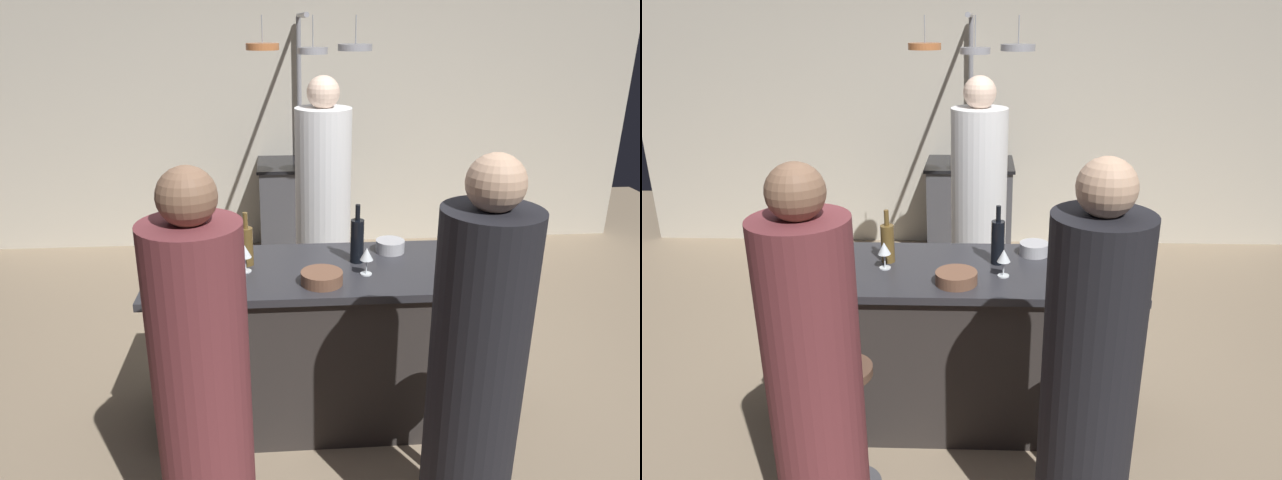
% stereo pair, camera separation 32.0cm
% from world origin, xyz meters
% --- Properties ---
extents(ground_plane, '(9.00, 9.00, 0.00)m').
position_xyz_m(ground_plane, '(0.00, 0.00, 0.00)').
color(ground_plane, gray).
extents(back_wall, '(6.40, 0.16, 2.60)m').
position_xyz_m(back_wall, '(0.00, 2.85, 1.30)').
color(back_wall, beige).
rests_on(back_wall, ground_plane).
extents(kitchen_island, '(1.80, 0.72, 0.90)m').
position_xyz_m(kitchen_island, '(0.00, 0.00, 0.45)').
color(kitchen_island, '#332D2B').
rests_on(kitchen_island, ground_plane).
extents(stove_range, '(0.80, 0.64, 0.89)m').
position_xyz_m(stove_range, '(0.00, 2.45, 0.45)').
color(stove_range, '#47474C').
rests_on(stove_range, ground_plane).
extents(chef, '(0.38, 0.38, 1.79)m').
position_xyz_m(chef, '(0.09, 1.03, 0.83)').
color(chef, white).
rests_on(chef, ground_plane).
extents(bar_stool_right, '(0.28, 0.28, 0.68)m').
position_xyz_m(bar_stool_right, '(0.57, -0.62, 0.38)').
color(bar_stool_right, '#4C4C51').
rests_on(bar_stool_right, ground_plane).
extents(guest_right, '(0.36, 0.36, 1.71)m').
position_xyz_m(guest_right, '(0.51, -0.97, 0.80)').
color(guest_right, black).
rests_on(guest_right, ground_plane).
extents(bar_stool_left, '(0.28, 0.28, 0.68)m').
position_xyz_m(bar_stool_left, '(-0.50, -0.62, 0.38)').
color(bar_stool_left, '#4C4C51').
rests_on(bar_stool_left, ground_plane).
extents(guest_left, '(0.36, 0.36, 1.69)m').
position_xyz_m(guest_left, '(-0.52, -0.98, 0.78)').
color(guest_left, brown).
rests_on(guest_left, ground_plane).
extents(overhead_pot_rack, '(0.89, 1.40, 2.17)m').
position_xyz_m(overhead_pot_rack, '(0.03, 1.94, 1.69)').
color(overhead_pot_rack, gray).
rests_on(overhead_pot_rack, ground_plane).
extents(pepper_mill, '(0.05, 0.05, 0.21)m').
position_xyz_m(pepper_mill, '(-0.70, 0.16, 1.01)').
color(pepper_mill, '#382319').
rests_on(pepper_mill, kitchen_island).
extents(wine_bottle_white, '(0.07, 0.07, 0.31)m').
position_xyz_m(wine_bottle_white, '(-0.75, -0.08, 1.02)').
color(wine_bottle_white, gray).
rests_on(wine_bottle_white, kitchen_island).
extents(wine_bottle_dark, '(0.07, 0.07, 0.32)m').
position_xyz_m(wine_bottle_dark, '(0.19, 0.07, 1.03)').
color(wine_bottle_dark, black).
rests_on(wine_bottle_dark, kitchen_island).
extents(wine_bottle_amber, '(0.07, 0.07, 0.29)m').
position_xyz_m(wine_bottle_amber, '(-0.39, 0.08, 1.01)').
color(wine_bottle_amber, brown).
rests_on(wine_bottle_amber, kitchen_island).
extents(wine_glass_near_left_guest, '(0.07, 0.07, 0.15)m').
position_xyz_m(wine_glass_near_left_guest, '(0.22, -0.10, 1.01)').
color(wine_glass_near_left_guest, silver).
rests_on(wine_glass_near_left_guest, kitchen_island).
extents(wine_glass_near_right_guest, '(0.07, 0.07, 0.15)m').
position_xyz_m(wine_glass_near_right_guest, '(-0.40, -0.02, 1.01)').
color(wine_glass_near_right_guest, silver).
rests_on(wine_glass_near_right_guest, kitchen_island).
extents(mixing_bowl_steel, '(0.16, 0.16, 0.07)m').
position_xyz_m(mixing_bowl_steel, '(0.40, 0.20, 0.93)').
color(mixing_bowl_steel, '#B7B7BC').
rests_on(mixing_bowl_steel, kitchen_island).
extents(mixing_bowl_wooden, '(0.21, 0.21, 0.06)m').
position_xyz_m(mixing_bowl_wooden, '(-0.02, -0.19, 0.93)').
color(mixing_bowl_wooden, brown).
rests_on(mixing_bowl_wooden, kitchen_island).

